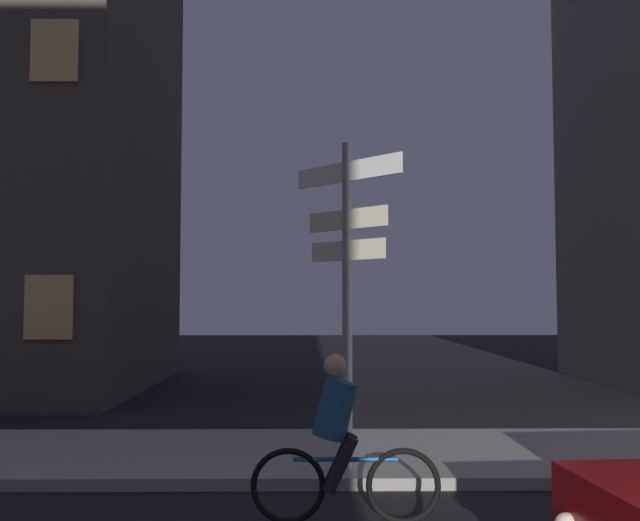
{
  "coord_description": "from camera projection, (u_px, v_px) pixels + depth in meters",
  "views": [
    {
      "loc": [
        -0.8,
        -2.1,
        2.13
      ],
      "look_at": [
        -0.7,
        6.43,
        2.62
      ],
      "focal_mm": 38.85,
      "sensor_mm": 36.0,
      "label": 1
    }
  ],
  "objects": [
    {
      "name": "signpost",
      "position": [
        347.0,
        271.0,
        8.31
      ],
      "size": [
        1.21,
        1.21,
        3.9
      ],
      "color": "gray",
      "rests_on": "sidewalk_kerb"
    },
    {
      "name": "cyclist",
      "position": [
        340.0,
        445.0,
        6.61
      ],
      "size": [
        1.82,
        0.33,
        1.61
      ],
      "color": "black",
      "rests_on": "ground_plane"
    },
    {
      "name": "sidewalk_kerb",
      "position": [
        372.0,
        455.0,
        9.2
      ],
      "size": [
        40.0,
        2.97,
        0.14
      ],
      "primitive_type": "cube",
      "color": "gray",
      "rests_on": "ground_plane"
    }
  ]
}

